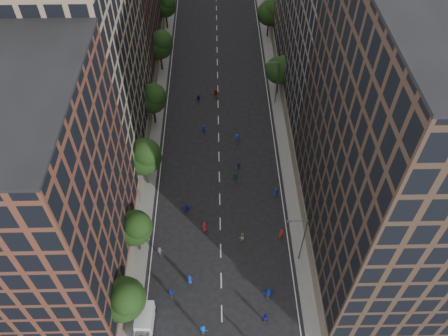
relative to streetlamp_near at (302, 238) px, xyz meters
name	(u,v)px	position (x,y,z in m)	size (l,w,h in m)	color
ground	(218,122)	(-10.37, 28.00, -5.17)	(240.00, 240.00, 0.00)	black
sidewalk_left	(155,96)	(-22.37, 35.50, -5.09)	(4.00, 105.00, 0.15)	slate
sidewalk_right	(281,94)	(1.63, 35.50, -5.09)	(4.00, 105.00, 0.15)	slate
bldg_left_a	(45,201)	(-29.37, -1.00, 9.83)	(14.00, 22.00, 30.00)	brown
bldg_left_b	(84,58)	(-29.37, 23.00, 11.83)	(14.00, 26.00, 34.00)	#937C60
bldg_left_c	(112,0)	(-29.37, 46.00, 8.83)	(14.00, 20.00, 28.00)	brown
bldg_right_a	(391,150)	(8.63, 3.00, 12.83)	(14.00, 30.00, 36.00)	#412E23
bldg_right_b	(338,25)	(8.63, 32.00, 11.33)	(14.00, 28.00, 33.00)	#615950
tree_left_0	(124,299)	(-21.38, -8.15, 0.79)	(5.20, 5.20, 8.83)	black
tree_left_1	(135,227)	(-21.39, 1.86, 0.38)	(4.80, 4.80, 8.21)	black
tree_left_2	(144,156)	(-21.36, 13.83, 1.19)	(5.60, 5.60, 9.45)	black
tree_left_3	(153,98)	(-21.38, 27.85, 0.65)	(5.00, 5.00, 8.58)	black
tree_left_4	(160,44)	(-21.37, 43.84, 0.93)	(5.40, 5.40, 9.08)	black
tree_left_5	(166,5)	(-21.39, 59.86, 0.51)	(4.80, 4.80, 8.33)	black
tree_right_a	(280,69)	(1.02, 35.85, 0.46)	(5.00, 5.00, 8.39)	black
tree_right_b	(270,12)	(1.02, 55.85, 0.79)	(5.20, 5.20, 8.83)	black
streetlamp_near	(302,238)	(0.00, 0.00, 0.00)	(2.64, 0.22, 9.06)	#595B60
streetlamp_far	(276,81)	(0.00, 33.00, 0.00)	(2.64, 0.22, 9.06)	#595B60
cargo_van	(144,322)	(-19.66, -8.89, -3.88)	(2.30, 4.67, 2.45)	silver
skater_0	(189,279)	(-14.47, -3.21, -4.29)	(0.86, 0.56, 1.77)	navy
skater_2	(265,317)	(-5.09, -8.43, -4.32)	(0.82, 0.64, 1.69)	#1A139C
skater_3	(203,330)	(-12.65, -9.88, -4.27)	(1.16, 0.67, 1.80)	#143CA6
skater_4	(171,293)	(-16.77, -4.98, -4.36)	(0.95, 0.40, 1.62)	#1436A2
skater_5	(268,293)	(-4.49, -5.35, -4.21)	(1.77, 0.56, 1.91)	#123197
skater_6	(205,227)	(-12.58, 4.87, -4.23)	(0.91, 0.60, 1.87)	#A41B2A
skater_7	(281,234)	(-1.87, 3.54, -4.29)	(0.64, 0.42, 1.76)	#A9271C
skater_8	(242,237)	(-7.37, 3.14, -4.38)	(0.77, 0.60, 1.58)	beige
skater_9	(160,251)	(-18.68, 1.10, -4.39)	(1.00, 0.57, 1.55)	#48484E
skater_10	(235,177)	(-7.91, 14.00, -4.21)	(1.13, 0.47, 1.92)	#1A5728
skater_11	(186,209)	(-15.29, 8.12, -4.35)	(1.53, 0.49, 1.65)	#13149D
skater_12	(276,192)	(-1.87, 11.04, -4.39)	(0.76, 0.50, 1.56)	#1427A2
skater_13	(204,130)	(-12.95, 24.97, -4.20)	(0.71, 0.46, 1.94)	#1523B2
skater_14	(238,166)	(-7.33, 16.58, -4.42)	(0.73, 0.57, 1.49)	#1435A7
skater_15	(237,139)	(-7.29, 22.68, -4.24)	(1.19, 0.69, 1.85)	#1441A6
skater_16	(198,99)	(-14.00, 33.54, -4.30)	(1.02, 0.43, 1.74)	#121499
skater_17	(216,93)	(-10.75, 34.98, -4.22)	(1.76, 0.56, 1.90)	#A7341B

